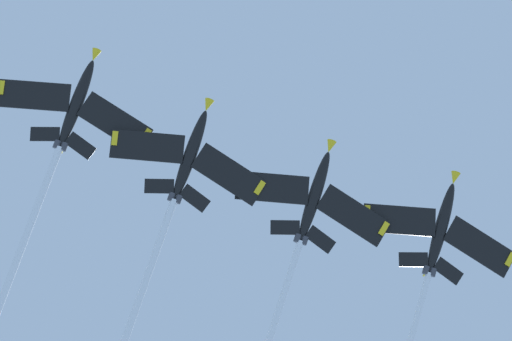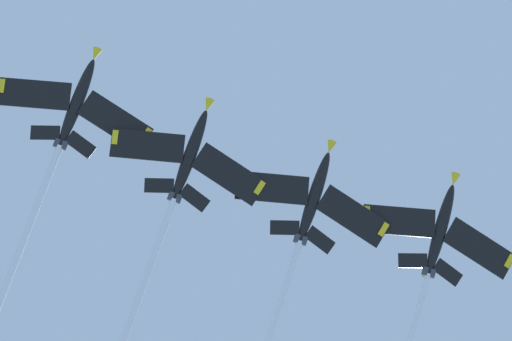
% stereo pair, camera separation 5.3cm
% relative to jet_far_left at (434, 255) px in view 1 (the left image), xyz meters
% --- Properties ---
extents(jet_far_left, '(19.26, 31.09, 12.16)m').
position_rel_jet_far_left_xyz_m(jet_far_left, '(0.00, 0.00, 0.00)').
color(jet_far_left, black).
extents(jet_inner_left, '(21.38, 35.65, 14.06)m').
position_rel_jet_far_left_xyz_m(jet_inner_left, '(16.34, 3.23, -1.71)').
color(jet_inner_left, black).
extents(jet_centre, '(21.52, 35.83, 13.15)m').
position_rel_jet_far_left_xyz_m(jet_centre, '(31.59, 8.68, -2.14)').
color(jet_centre, black).
extents(jet_inner_right, '(19.97, 32.75, 13.12)m').
position_rel_jet_far_left_xyz_m(jet_inner_right, '(44.85, 16.91, -0.49)').
color(jet_inner_right, black).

